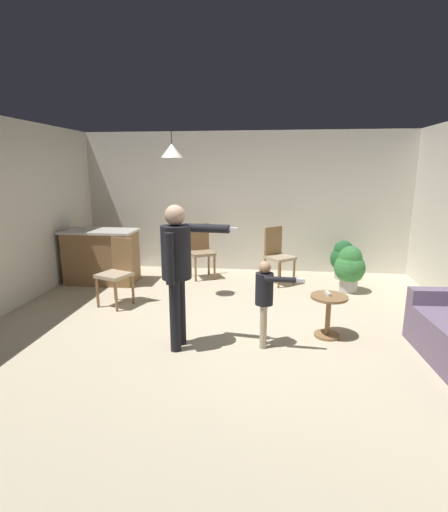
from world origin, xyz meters
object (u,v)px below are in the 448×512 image
(spare_remote_on_table, at_px, (328,294))
(side_table_by_couch, at_px, (328,311))
(person_child, at_px, (265,294))
(dining_chair_centre_back, at_px, (277,253))
(kitchen_counter, at_px, (102,256))
(dining_chair_near_wall, at_px, (201,249))
(dining_chair_by_counter, at_px, (118,269))
(potted_plant_by_wall, at_px, (350,267))
(person_adult, at_px, (177,262))
(potted_plant_corner, at_px, (343,258))

(spare_remote_on_table, bearing_deg, side_table_by_couch, -64.33)
(person_child, distance_m, dining_chair_centre_back, 2.55)
(kitchen_counter, relative_size, dining_chair_near_wall, 1.26)
(dining_chair_centre_back, distance_m, spare_remote_on_table, 2.23)
(side_table_by_couch, distance_m, dining_chair_by_counter, 3.06)
(kitchen_counter, xyz_separation_m, potted_plant_by_wall, (4.28, -0.02, -0.05))
(person_adult, relative_size, potted_plant_corner, 2.27)
(potted_plant_corner, distance_m, spare_remote_on_table, 2.65)
(dining_chair_by_counter, distance_m, spare_remote_on_table, 3.04)
(side_table_by_couch, bearing_deg, potted_plant_corner, 76.25)
(dining_chair_near_wall, xyz_separation_m, potted_plant_by_wall, (2.59, -0.57, -0.12))
(person_child, distance_m, potted_plant_by_wall, 2.58)
(kitchen_counter, distance_m, side_table_by_couch, 4.12)
(dining_chair_by_counter, bearing_deg, dining_chair_centre_back, -129.24)
(potted_plant_by_wall, bearing_deg, kitchen_counter, 179.72)
(dining_chair_by_counter, height_order, dining_chair_centre_back, same)
(side_table_by_couch, relative_size, person_adult, 0.32)
(dining_chair_by_counter, bearing_deg, potted_plant_by_wall, -143.41)
(kitchen_counter, bearing_deg, dining_chair_by_counter, -55.36)
(kitchen_counter, distance_m, dining_chair_near_wall, 1.78)
(kitchen_counter, xyz_separation_m, dining_chair_centre_back, (3.10, 0.34, 0.07))
(person_adult, xyz_separation_m, spare_remote_on_table, (1.70, 0.52, -0.47))
(kitchen_counter, height_order, dining_chair_by_counter, dining_chair_by_counter)
(potted_plant_by_wall, relative_size, spare_remote_on_table, 5.92)
(dining_chair_by_counter, xyz_separation_m, potted_plant_by_wall, (3.55, 1.04, -0.12))
(dining_chair_centre_back, bearing_deg, potted_plant_corner, 157.79)
(dining_chair_by_counter, distance_m, potted_plant_by_wall, 3.70)
(potted_plant_by_wall, bearing_deg, potted_plant_corner, 87.48)
(kitchen_counter, bearing_deg, side_table_by_couch, -26.71)
(dining_chair_near_wall, height_order, potted_plant_by_wall, dining_chair_near_wall)
(person_child, distance_m, dining_chair_by_counter, 2.48)
(side_table_by_couch, bearing_deg, dining_chair_centre_back, 104.85)
(dining_chair_by_counter, height_order, potted_plant_by_wall, dining_chair_by_counter)
(dining_chair_centre_back, bearing_deg, dining_chair_by_counter, -10.39)
(person_adult, bearing_deg, kitchen_counter, -133.38)
(person_adult, bearing_deg, potted_plant_by_wall, 141.70)
(dining_chair_centre_back, xyz_separation_m, potted_plant_by_wall, (1.18, -0.36, -0.12))
(person_adult, distance_m, person_child, 1.04)
(side_table_by_couch, distance_m, dining_chair_near_wall, 3.12)
(person_adult, bearing_deg, dining_chair_near_wall, -168.09)
(person_adult, relative_size, dining_chair_near_wall, 1.63)
(dining_chair_near_wall, relative_size, spare_remote_on_table, 7.69)
(kitchen_counter, distance_m, potted_plant_by_wall, 4.28)
(dining_chair_centre_back, bearing_deg, kitchen_counter, -34.63)
(dining_chair_near_wall, relative_size, dining_chair_centre_back, 1.00)
(dining_chair_centre_back, height_order, spare_remote_on_table, dining_chair_centre_back)
(dining_chair_centre_back, height_order, potted_plant_corner, dining_chair_centre_back)
(side_table_by_couch, relative_size, person_child, 0.52)
(dining_chair_near_wall, bearing_deg, spare_remote_on_table, 103.44)
(side_table_by_couch, height_order, dining_chair_near_wall, dining_chair_near_wall)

